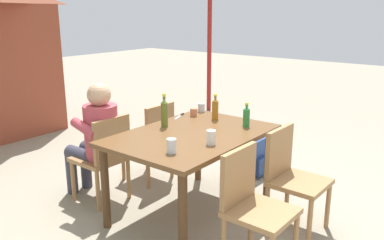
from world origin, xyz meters
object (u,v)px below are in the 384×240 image
cup_glass (171,146)px  cup_white (211,137)px  chair_near_left (252,202)px  backpack_by_near_side (255,159)px  person_in_white_shirt (96,136)px  table_knife (180,116)px  cup_terracotta (194,112)px  bottle_green (246,116)px  chair_far_left (105,154)px  chair_near_right (291,174)px  bottle_amber (215,109)px  chair_far_right (152,138)px  bottle_olive (164,112)px  dining_table (192,143)px  cup_steel (201,108)px

cup_glass → cup_white: bearing=-18.9°
chair_near_left → backpack_by_near_side: (1.46, 0.79, -0.29)m
person_in_white_shirt → chair_near_left: bearing=-89.9°
table_knife → cup_terracotta: bearing=-47.3°
person_in_white_shirt → bottle_green: size_ratio=5.20×
cup_glass → cup_terracotta: bearing=29.2°
chair_near_left → cup_terracotta: chair_near_left is taller
cup_glass → cup_terracotta: (0.97, 0.54, -0.02)m
bottle_green → table_knife: 0.74m
chair_far_left → cup_white: cup_white is taller
person_in_white_shirt → cup_white: bearing=-81.6°
chair_near_left → table_knife: (0.71, 1.26, 0.29)m
cup_white → backpack_by_near_side: cup_white is taller
chair_near_right → bottle_amber: 1.00m
chair_near_right → cup_glass: bearing=143.5°
backpack_by_near_side → bottle_amber: bearing=169.2°
chair_near_left → backpack_by_near_side: chair_near_left is taller
bottle_green → chair_far_right: bearing=97.8°
cup_glass → table_knife: size_ratio=0.48×
chair_near_right → cup_white: bearing=134.2°
bottle_amber → chair_far_right: bearing=103.6°
bottle_olive → table_knife: (0.37, 0.12, -0.13)m
dining_table → person_in_white_shirt: (-0.33, 0.91, -0.02)m
cup_glass → cup_white: cup_white is taller
dining_table → chair_near_right: size_ratio=1.69×
chair_far_right → cup_terracotta: size_ratio=10.79×
bottle_olive → cup_white: size_ratio=2.64×
cup_terracotta → dining_table: bearing=-143.5°
dining_table → cup_glass: bearing=-159.0°
chair_near_right → cup_white: size_ratio=7.34×
chair_near_right → person_in_white_shirt: size_ratio=0.74×
cup_glass → backpack_by_near_side: size_ratio=0.26×
bottle_green → cup_steel: bearing=73.8°
cup_terracotta → table_knife: bearing=132.7°
person_in_white_shirt → cup_terracotta: person_in_white_shirt is taller
person_in_white_shirt → bottle_olive: bearing=-59.8°
chair_near_left → cup_steel: (1.00, 1.20, 0.33)m
chair_far_right → chair_near_right: bearing=-90.0°
person_in_white_shirt → cup_terracotta: (0.81, -0.56, 0.16)m
bottle_olive → cup_glass: bottle_olive is taller
cup_white → dining_table: bearing=64.5°
chair_far_left → cup_steel: chair_far_left is taller
bottle_olive → cup_white: bottle_olive is taller
dining_table → bottle_olive: bottle_olive is taller
chair_far_left → cup_glass: 1.07m
bottle_green → backpack_by_near_side: bearing=20.9°
person_in_white_shirt → cup_terracotta: size_ratio=14.62×
cup_steel → bottle_olive: bearing=-174.3°
chair_near_right → table_knife: size_ratio=3.72×
chair_far_right → backpack_by_near_side: chair_far_right is taller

